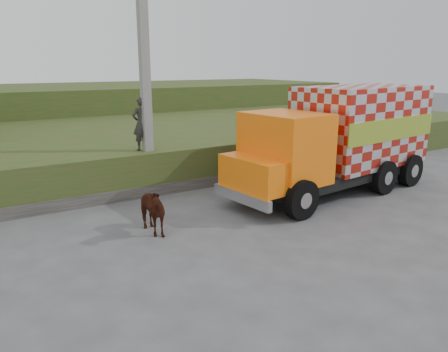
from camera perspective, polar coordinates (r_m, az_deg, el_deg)
ground at (r=12.46m, az=2.79°, el=-6.48°), size 120.00×120.00×0.00m
embankment at (r=21.00m, az=-12.77°, el=3.93°), size 40.00×12.00×1.50m
embankment_far at (r=32.41m, az=-19.89°, el=8.35°), size 40.00×12.00×3.00m
retaining_strip at (r=15.15m, az=-12.59°, el=-2.20°), size 16.00×0.50×0.40m
utility_pole at (r=15.26m, az=-10.28°, el=12.81°), size 1.20×0.30×8.00m
cargo_truck at (r=15.99m, az=15.02°, el=4.76°), size 8.49×3.64×3.68m
cow at (r=11.89m, az=-9.84°, el=-4.36°), size 0.77×1.58×1.31m
pedestrian at (r=15.53m, az=-10.72°, el=6.73°), size 0.71×0.49×1.87m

